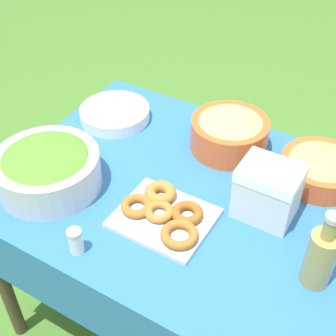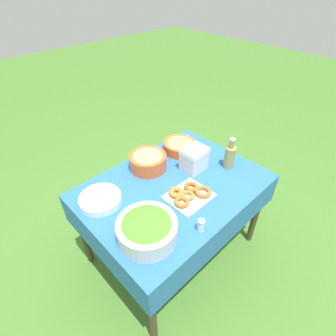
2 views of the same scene
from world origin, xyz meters
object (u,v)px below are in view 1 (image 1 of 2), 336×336
pasta_bowl (229,131)px  donut_platter (164,214)px  olive_oil_bottle (321,256)px  salad_bowl (47,168)px  cooler_box (268,192)px  bread_bowl (321,168)px  plate_stack (115,114)px

pasta_bowl → donut_platter: (0.01, 0.42, -0.05)m
donut_platter → olive_oil_bottle: 0.46m
salad_bowl → olive_oil_bottle: (-0.86, -0.07, 0.02)m
salad_bowl → cooler_box: bearing=-160.0°
olive_oil_bottle → bread_bowl: olive_oil_bottle is taller
salad_bowl → plate_stack: (0.04, -0.42, -0.05)m
pasta_bowl → bread_bowl: bearing=179.2°
salad_bowl → cooler_box: cooler_box is taller
salad_bowl → pasta_bowl: salad_bowl is taller
salad_bowl → cooler_box: size_ratio=1.89×
olive_oil_bottle → cooler_box: size_ratio=1.38×
salad_bowl → bread_bowl: bearing=-147.5°
pasta_bowl → plate_stack: pasta_bowl is taller
salad_bowl → donut_platter: (-0.40, -0.06, -0.05)m
donut_platter → olive_oil_bottle: size_ratio=1.24×
plate_stack → olive_oil_bottle: size_ratio=1.09×
plate_stack → bread_bowl: bread_bowl is taller
salad_bowl → plate_stack: salad_bowl is taller
olive_oil_bottle → cooler_box: 0.26m
salad_bowl → bread_bowl: size_ratio=1.28×
plate_stack → olive_oil_bottle: olive_oil_bottle is taller
pasta_bowl → donut_platter: size_ratio=0.90×
donut_platter → cooler_box: (-0.25, -0.18, 0.07)m
donut_platter → bread_bowl: 0.54m
salad_bowl → olive_oil_bottle: bearing=-175.2°
donut_platter → plate_stack: size_ratio=1.13×
olive_oil_bottle → bread_bowl: 0.42m
salad_bowl → pasta_bowl: size_ratio=1.23×
plate_stack → bread_bowl: bearing=-175.8°
pasta_bowl → olive_oil_bottle: 0.60m
plate_stack → donut_platter: bearing=140.8°
salad_bowl → donut_platter: bearing=-171.7°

